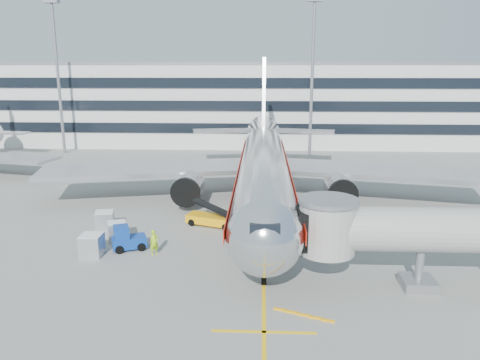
{
  "coord_description": "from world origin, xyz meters",
  "views": [
    {
      "loc": [
        -0.25,
        -37.85,
        14.65
      ],
      "look_at": [
        -2.31,
        6.27,
        4.0
      ],
      "focal_mm": 35.0,
      "sensor_mm": 36.0,
      "label": 1
    }
  ],
  "objects_px": {
    "main_jet": "(264,166)",
    "belt_loader": "(212,219)",
    "cargo_container_left": "(117,231)",
    "ramp_worker": "(154,243)",
    "cargo_container_right": "(105,220)",
    "baggage_tug": "(127,239)",
    "cargo_container_front": "(92,245)"
  },
  "relations": [
    {
      "from": "main_jet",
      "to": "belt_loader",
      "type": "bearing_deg",
      "value": -123.06
    },
    {
      "from": "baggage_tug",
      "to": "cargo_container_front",
      "type": "distance_m",
      "value": 2.79
    },
    {
      "from": "belt_loader",
      "to": "ramp_worker",
      "type": "height_order",
      "value": "belt_loader"
    },
    {
      "from": "cargo_container_left",
      "to": "ramp_worker",
      "type": "relative_size",
      "value": 0.95
    },
    {
      "from": "cargo_container_front",
      "to": "ramp_worker",
      "type": "height_order",
      "value": "ramp_worker"
    },
    {
      "from": "baggage_tug",
      "to": "ramp_worker",
      "type": "xyz_separation_m",
      "value": [
        2.53,
        -1.02,
        0.14
      ]
    },
    {
      "from": "main_jet",
      "to": "belt_loader",
      "type": "distance_m",
      "value": 9.62
    },
    {
      "from": "belt_loader",
      "to": "baggage_tug",
      "type": "xyz_separation_m",
      "value": [
        -6.39,
        -6.3,
        0.2
      ]
    },
    {
      "from": "cargo_container_left",
      "to": "cargo_container_right",
      "type": "relative_size",
      "value": 1.02
    },
    {
      "from": "ramp_worker",
      "to": "cargo_container_front",
      "type": "bearing_deg",
      "value": 144.31
    },
    {
      "from": "main_jet",
      "to": "cargo_container_left",
      "type": "xyz_separation_m",
      "value": [
        -12.73,
        -11.67,
        -3.42
      ]
    },
    {
      "from": "ramp_worker",
      "to": "main_jet",
      "type": "bearing_deg",
      "value": 19.52
    },
    {
      "from": "main_jet",
      "to": "belt_loader",
      "type": "xyz_separation_m",
      "value": [
        -4.88,
        -7.49,
        -3.54
      ]
    },
    {
      "from": "cargo_container_left",
      "to": "ramp_worker",
      "type": "bearing_deg",
      "value": -38.23
    },
    {
      "from": "cargo_container_right",
      "to": "ramp_worker",
      "type": "relative_size",
      "value": 0.93
    },
    {
      "from": "main_jet",
      "to": "cargo_container_front",
      "type": "height_order",
      "value": "main_jet"
    },
    {
      "from": "belt_loader",
      "to": "cargo_container_front",
      "type": "xyz_separation_m",
      "value": [
        -8.82,
        -7.69,
        0.19
      ]
    },
    {
      "from": "main_jet",
      "to": "cargo_container_front",
      "type": "relative_size",
      "value": 29.08
    },
    {
      "from": "belt_loader",
      "to": "ramp_worker",
      "type": "distance_m",
      "value": 8.28
    },
    {
      "from": "belt_loader",
      "to": "ramp_worker",
      "type": "bearing_deg",
      "value": -117.83
    },
    {
      "from": "ramp_worker",
      "to": "cargo_container_right",
      "type": "bearing_deg",
      "value": 95.91
    },
    {
      "from": "cargo_container_right",
      "to": "cargo_container_left",
      "type": "bearing_deg",
      "value": -53.3
    },
    {
      "from": "cargo_container_left",
      "to": "baggage_tug",
      "type": "bearing_deg",
      "value": -55.47
    },
    {
      "from": "baggage_tug",
      "to": "ramp_worker",
      "type": "height_order",
      "value": "ramp_worker"
    },
    {
      "from": "baggage_tug",
      "to": "ramp_worker",
      "type": "distance_m",
      "value": 2.73
    },
    {
      "from": "cargo_container_left",
      "to": "ramp_worker",
      "type": "height_order",
      "value": "ramp_worker"
    },
    {
      "from": "cargo_container_left",
      "to": "ramp_worker",
      "type": "distance_m",
      "value": 5.08
    },
    {
      "from": "cargo_container_left",
      "to": "cargo_container_right",
      "type": "distance_m",
      "value": 3.29
    },
    {
      "from": "main_jet",
      "to": "cargo_container_front",
      "type": "distance_m",
      "value": 20.72
    },
    {
      "from": "main_jet",
      "to": "baggage_tug",
      "type": "height_order",
      "value": "main_jet"
    },
    {
      "from": "cargo_container_left",
      "to": "belt_loader",
      "type": "bearing_deg",
      "value": 28.01
    },
    {
      "from": "main_jet",
      "to": "cargo_container_front",
      "type": "bearing_deg",
      "value": -132.06
    }
  ]
}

